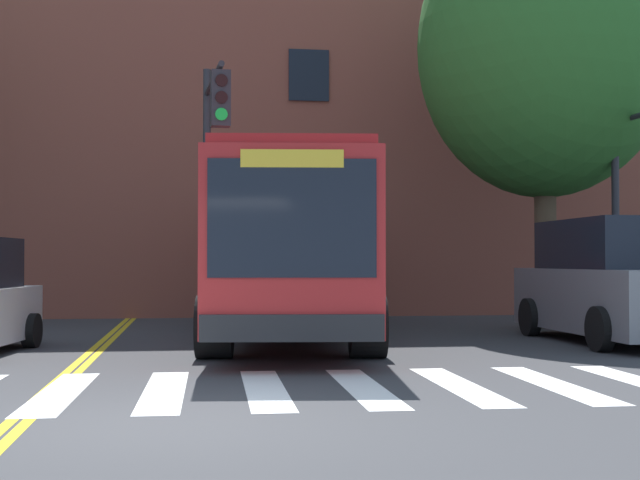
# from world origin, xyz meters

# --- Properties ---
(ground_plane) EXTENTS (120.00, 120.00, 0.00)m
(ground_plane) POSITION_xyz_m (0.00, 0.00, 0.00)
(ground_plane) COLOR #38383A
(crosswalk) EXTENTS (15.82, 3.73, 0.01)m
(crosswalk) POSITION_xyz_m (0.59, 2.18, 0.00)
(crosswalk) COLOR white
(crosswalk) RESTS_ON ground
(lane_line_yellow_inner) EXTENTS (0.12, 36.00, 0.01)m
(lane_line_yellow_inner) POSITION_xyz_m (-1.37, 16.18, 0.00)
(lane_line_yellow_inner) COLOR gold
(lane_line_yellow_inner) RESTS_ON ground
(lane_line_yellow_outer) EXTENTS (0.12, 36.00, 0.01)m
(lane_line_yellow_outer) POSITION_xyz_m (-1.21, 16.18, 0.00)
(lane_line_yellow_outer) COLOR gold
(lane_line_yellow_outer) RESTS_ON ground
(city_bus) EXTENTS (3.75, 11.22, 3.24)m
(city_bus) POSITION_xyz_m (2.20, 8.83, 1.78)
(city_bus) COLOR #B22323
(city_bus) RESTS_ON ground
(car_grey_far_lane) EXTENTS (2.31, 5.17, 2.28)m
(car_grey_far_lane) POSITION_xyz_m (8.07, 7.26, 1.08)
(car_grey_far_lane) COLOR slate
(car_grey_far_lane) RESTS_ON ground
(car_red_behind_bus) EXTENTS (2.67, 5.31, 2.25)m
(car_red_behind_bus) POSITION_xyz_m (2.94, 18.04, 1.07)
(car_red_behind_bus) COLOR #AD1E1E
(car_red_behind_bus) RESTS_ON ground
(traffic_light_overhead) EXTENTS (0.46, 3.02, 5.51)m
(traffic_light_overhead) POSITION_xyz_m (0.68, 9.08, 3.63)
(traffic_light_overhead) COLOR #28282D
(traffic_light_overhead) RESTS_ON ground
(street_tree_curbside_large) EXTENTS (7.94, 7.89, 9.97)m
(street_tree_curbside_large) POSITION_xyz_m (8.24, 10.91, 6.44)
(street_tree_curbside_large) COLOR brown
(street_tree_curbside_large) RESTS_ON ground
(building_facade) EXTENTS (34.22, 8.90, 12.37)m
(building_facade) POSITION_xyz_m (3.42, 19.89, 6.19)
(building_facade) COLOR brown
(building_facade) RESTS_ON ground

